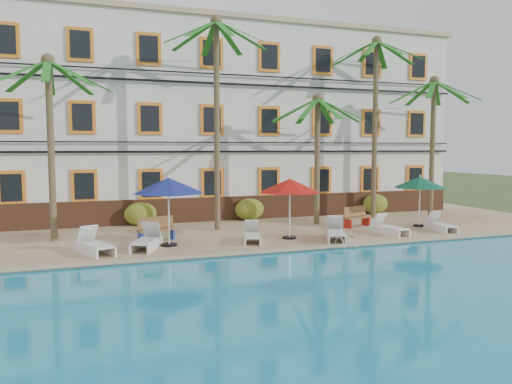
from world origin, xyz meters
name	(u,v)px	position (x,y,z in m)	size (l,w,h in m)	color
ground	(298,251)	(0.00, 0.00, 0.00)	(100.00, 100.00, 0.00)	#384C23
pool_deck	(254,228)	(0.00, 5.00, 0.12)	(30.00, 12.00, 0.25)	tan
swimming_pool	(416,302)	(0.00, -7.00, 0.10)	(26.00, 12.00, 0.20)	#188BB5
pool_coping	(308,248)	(0.00, -0.90, 0.28)	(30.00, 0.35, 0.06)	tan
hotel_building	(224,121)	(0.00, 9.98, 5.37)	(25.40, 6.44, 10.22)	silver
palm_a	(50,120)	(-8.70, 3.73, 4.93)	(4.52, 4.52, 7.18)	brown
palm_b	(217,95)	(-1.96, 4.33, 6.15)	(4.52, 4.52, 9.32)	brown
palm_c	(317,138)	(2.93, 4.33, 4.35)	(4.52, 4.52, 6.20)	brown
palm_d	(375,104)	(6.74, 5.38, 6.15)	(4.52, 4.52, 9.31)	brown
palm_e	(433,126)	(9.65, 4.48, 5.01)	(4.52, 4.52, 7.33)	brown
shrub_left	(141,214)	(-5.06, 6.60, 0.80)	(1.50, 0.90, 1.10)	#295F1B
shrub_mid	(249,209)	(0.31, 6.60, 0.80)	(1.50, 0.90, 1.10)	#295F1B
shrub_right	(375,204)	(7.65, 6.60, 0.80)	(1.50, 0.90, 1.10)	#295F1B
umbrella_blue	(168,186)	(-4.63, 1.31, 2.48)	(2.61, 2.61, 2.61)	black
umbrella_red	(290,186)	(0.18, 1.21, 2.37)	(2.48, 2.48, 2.48)	black
umbrella_green	(420,183)	(7.10, 2.10, 2.28)	(2.38, 2.38, 2.39)	black
lounger_a	(94,245)	(-7.28, 0.82, 0.55)	(1.34, 2.07, 0.92)	silver
lounger_b	(147,241)	(-5.48, 1.04, 0.54)	(1.40, 2.04, 0.91)	silver
lounger_c	(252,235)	(-1.48, 1.02, 0.51)	(1.09, 1.82, 0.81)	silver
lounger_d	(335,232)	(1.77, 0.35, 0.55)	(1.40, 2.04, 0.91)	silver
lounger_e	(388,228)	(4.53, 0.79, 0.52)	(0.94, 1.87, 0.84)	silver
lounger_f	(440,225)	(7.17, 0.74, 0.51)	(0.79, 1.77, 0.81)	silver
bench_left	(155,229)	(-4.95, 2.59, 0.72)	(1.57, 0.89, 0.93)	olive
bench_right	(356,216)	(4.28, 3.02, 0.72)	(1.57, 0.95, 0.93)	olive
pool_ladder	(346,247)	(1.47, -1.00, 0.25)	(0.54, 0.74, 0.74)	silver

